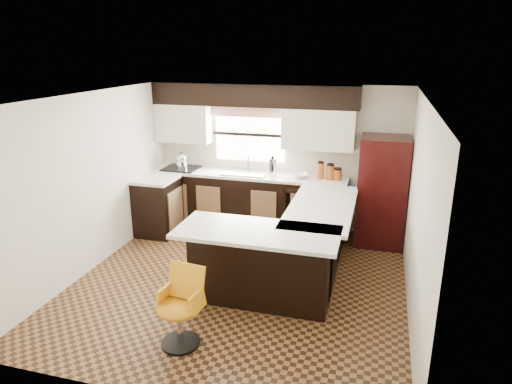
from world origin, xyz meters
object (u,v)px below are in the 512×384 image
(refrigerator, at_px, (382,191))
(peninsula_long, at_px, (316,239))
(peninsula_return, at_px, (261,266))
(bar_chair, at_px, (179,309))

(refrigerator, bearing_deg, peninsula_long, -124.54)
(peninsula_long, distance_m, peninsula_return, 1.11)
(peninsula_long, distance_m, bar_chair, 2.33)
(peninsula_return, bearing_deg, refrigerator, 58.17)
(refrigerator, relative_size, bar_chair, 2.01)
(peninsula_long, relative_size, refrigerator, 1.16)
(peninsula_return, xyz_separation_m, refrigerator, (1.34, 2.16, 0.39))
(refrigerator, xyz_separation_m, bar_chair, (-1.92, -3.25, -0.42))
(refrigerator, bearing_deg, peninsula_return, -121.83)
(peninsula_return, height_order, refrigerator, refrigerator)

